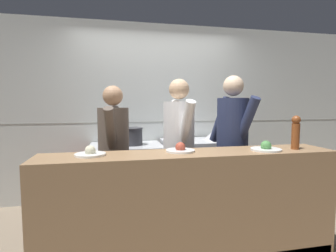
# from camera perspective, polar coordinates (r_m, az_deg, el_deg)

# --- Properties ---
(ground_plane) EXTENTS (14.00, 14.00, 0.00)m
(ground_plane) POSITION_cam_1_polar(r_m,az_deg,el_deg) (2.98, 2.59, -23.78)
(ground_plane) COLOR #7F705B
(wall_back_tiled) EXTENTS (8.00, 0.06, 2.60)m
(wall_back_tiled) POSITION_cam_1_polar(r_m,az_deg,el_deg) (3.98, -2.36, 3.08)
(wall_back_tiled) COLOR silver
(wall_back_tiled) RESTS_ON ground_plane
(oven_range) EXTENTS (0.96, 0.71, 0.87)m
(oven_range) POSITION_cam_1_polar(r_m,az_deg,el_deg) (3.66, -9.03, -10.84)
(oven_range) COLOR maroon
(oven_range) RESTS_ON ground_plane
(prep_counter) EXTENTS (1.00, 0.65, 0.91)m
(prep_counter) POSITION_cam_1_polar(r_m,az_deg,el_deg) (3.84, 6.51, -9.85)
(prep_counter) COLOR #B7BABF
(prep_counter) RESTS_ON ground_plane
(pass_counter) EXTENTS (2.68, 0.45, 0.99)m
(pass_counter) POSITION_cam_1_polar(r_m,az_deg,el_deg) (2.50, 5.12, -17.06)
(pass_counter) COLOR #93704C
(pass_counter) RESTS_ON ground_plane
(stock_pot) EXTENTS (0.30, 0.30, 0.23)m
(stock_pot) POSITION_cam_1_polar(r_m,az_deg,el_deg) (3.55, -7.87, -2.14)
(stock_pot) COLOR #2D2D33
(stock_pot) RESTS_ON oven_range
(mixing_bowl_steel) EXTENTS (0.23, 0.23, 0.11)m
(mixing_bowl_steel) POSITION_cam_1_polar(r_m,az_deg,el_deg) (3.84, 9.46, -2.13)
(mixing_bowl_steel) COLOR #B7BABF
(mixing_bowl_steel) RESTS_ON prep_counter
(plated_dish_main) EXTENTS (0.26, 0.26, 0.09)m
(plated_dish_main) POSITION_cam_1_polar(r_m,az_deg,el_deg) (2.31, -16.56, -5.65)
(plated_dish_main) COLOR white
(plated_dish_main) RESTS_ON pass_counter
(plated_dish_appetiser) EXTENTS (0.26, 0.26, 0.09)m
(plated_dish_appetiser) POSITION_cam_1_polar(r_m,az_deg,el_deg) (2.39, 2.70, -5.09)
(plated_dish_appetiser) COLOR white
(plated_dish_appetiser) RESTS_ON pass_counter
(plated_dish_dessert) EXTENTS (0.28, 0.28, 0.10)m
(plated_dish_dessert) POSITION_cam_1_polar(r_m,az_deg,el_deg) (2.61, 20.55, -4.51)
(plated_dish_dessert) COLOR white
(plated_dish_dessert) RESTS_ON pass_counter
(pepper_mill) EXTENTS (0.08, 0.08, 0.32)m
(pepper_mill) POSITION_cam_1_polar(r_m,az_deg,el_deg) (2.77, 26.04, -1.11)
(pepper_mill) COLOR brown
(pepper_mill) RESTS_ON pass_counter
(chef_head_cook) EXTENTS (0.37, 0.71, 1.62)m
(chef_head_cook) POSITION_cam_1_polar(r_m,az_deg,el_deg) (2.90, -11.71, -5.67)
(chef_head_cook) COLOR black
(chef_head_cook) RESTS_ON ground_plane
(chef_sous) EXTENTS (0.39, 0.74, 1.70)m
(chef_sous) POSITION_cam_1_polar(r_m,az_deg,el_deg) (2.93, 2.37, -4.58)
(chef_sous) COLOR black
(chef_sous) RESTS_ON ground_plane
(chef_line) EXTENTS (0.45, 0.75, 1.74)m
(chef_line) POSITION_cam_1_polar(r_m,az_deg,el_deg) (3.11, 13.78, -3.72)
(chef_line) COLOR black
(chef_line) RESTS_ON ground_plane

